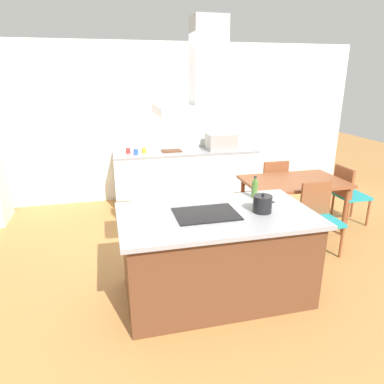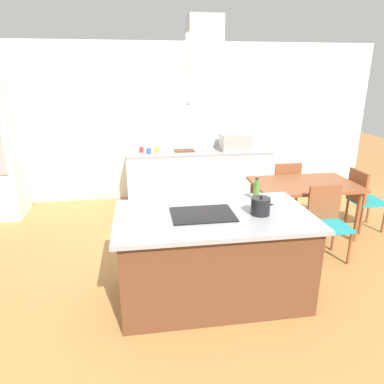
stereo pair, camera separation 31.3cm
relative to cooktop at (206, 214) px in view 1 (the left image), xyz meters
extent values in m
plane|color=#AD753D|center=(0.11, 1.50, -0.91)|extent=(16.00, 16.00, 0.00)
cube|color=silver|center=(0.11, 3.25, 0.44)|extent=(7.20, 0.10, 2.70)
cube|color=#59331E|center=(0.11, 0.00, -0.48)|extent=(1.80, 0.99, 0.86)
cube|color=gray|center=(0.11, 0.00, -0.03)|extent=(1.90, 1.09, 0.04)
cube|color=black|center=(0.00, 0.00, 0.00)|extent=(0.60, 0.44, 0.01)
cylinder|color=black|center=(0.55, -0.07, 0.08)|extent=(0.18, 0.18, 0.17)
sphere|color=black|center=(0.55, -0.07, 0.17)|extent=(0.03, 0.03, 0.03)
cone|color=black|center=(0.66, -0.07, 0.09)|extent=(0.06, 0.03, 0.04)
cylinder|color=#47722D|center=(0.65, 0.35, 0.09)|extent=(0.07, 0.07, 0.19)
cylinder|color=#47722D|center=(0.65, 0.35, 0.20)|extent=(0.03, 0.03, 0.04)
cylinder|color=black|center=(0.65, 0.35, 0.23)|extent=(0.03, 0.03, 0.01)
cube|color=white|center=(0.46, 2.88, -0.48)|extent=(2.50, 0.62, 0.86)
cube|color=gray|center=(0.46, 2.88, -0.03)|extent=(2.50, 0.62, 0.04)
cube|color=#9E9993|center=(1.11, 2.88, 0.13)|extent=(0.50, 0.38, 0.28)
cylinder|color=red|center=(-0.53, 2.95, 0.04)|extent=(0.08, 0.08, 0.09)
cylinder|color=#2D56B2|center=(-0.41, 2.83, 0.04)|extent=(0.08, 0.08, 0.09)
cylinder|color=gold|center=(-0.26, 2.92, 0.04)|extent=(0.08, 0.08, 0.09)
cube|color=#59331E|center=(0.21, 2.93, 0.00)|extent=(0.34, 0.24, 0.02)
cube|color=brown|center=(1.67, 1.28, -0.18)|extent=(1.40, 0.90, 0.04)
cylinder|color=brown|center=(1.05, 0.91, -0.55)|extent=(0.06, 0.06, 0.71)
cylinder|color=brown|center=(2.29, 0.91, -0.55)|extent=(0.06, 0.06, 0.71)
cylinder|color=brown|center=(1.05, 1.65, -0.55)|extent=(0.06, 0.06, 0.71)
cylinder|color=brown|center=(2.29, 1.65, -0.55)|extent=(0.06, 0.06, 0.71)
cube|color=teal|center=(1.67, 2.03, -0.48)|extent=(0.42, 0.42, 0.04)
cube|color=brown|center=(1.67, 1.84, -0.24)|extent=(0.42, 0.04, 0.44)
cylinder|color=brown|center=(1.49, 2.21, -0.70)|extent=(0.04, 0.04, 0.41)
cylinder|color=brown|center=(1.85, 2.21, -0.70)|extent=(0.04, 0.04, 0.41)
cylinder|color=brown|center=(1.49, 1.85, -0.70)|extent=(0.04, 0.04, 0.41)
cylinder|color=brown|center=(1.85, 1.85, -0.70)|extent=(0.04, 0.04, 0.41)
cube|color=teal|center=(2.67, 1.28, -0.48)|extent=(0.42, 0.42, 0.04)
cube|color=brown|center=(2.48, 1.28, -0.24)|extent=(0.04, 0.42, 0.44)
cylinder|color=brown|center=(2.85, 1.46, -0.70)|extent=(0.04, 0.04, 0.41)
cylinder|color=brown|center=(2.85, 1.10, -0.70)|extent=(0.04, 0.04, 0.41)
cylinder|color=brown|center=(2.49, 1.46, -0.70)|extent=(0.04, 0.04, 0.41)
cylinder|color=brown|center=(2.49, 1.10, -0.70)|extent=(0.04, 0.04, 0.41)
cube|color=teal|center=(1.67, 0.53, -0.48)|extent=(0.42, 0.42, 0.04)
cube|color=brown|center=(1.67, 0.72, -0.24)|extent=(0.42, 0.04, 0.44)
cylinder|color=brown|center=(1.85, 0.35, -0.70)|extent=(0.04, 0.04, 0.41)
cylinder|color=brown|center=(1.49, 0.35, -0.70)|extent=(0.04, 0.04, 0.41)
cylinder|color=brown|center=(1.85, 0.71, -0.70)|extent=(0.04, 0.04, 0.41)
cylinder|color=brown|center=(1.49, 0.71, -0.70)|extent=(0.04, 0.04, 0.41)
cube|color=#ADADB2|center=(0.00, 0.00, 0.98)|extent=(0.90, 0.55, 0.08)
cube|color=#ADADB2|center=(0.00, 0.00, 1.37)|extent=(0.28, 0.24, 0.70)
camera|label=1|loc=(-0.88, -3.01, 1.28)|focal=32.92mm
camera|label=2|loc=(-0.58, -3.07, 1.28)|focal=32.92mm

